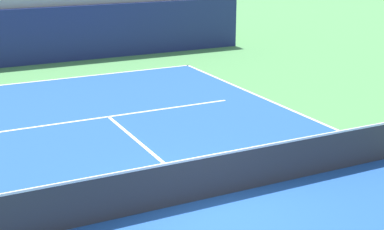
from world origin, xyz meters
The scene contains 9 objects.
ground_plane centered at (0.00, 0.00, 0.00)m, with size 80.00×80.00×0.00m, color #4C8C4C.
court_surface centered at (0.00, 0.00, 0.01)m, with size 11.00×24.00×0.01m, color #1E4C99.
baseline_far centered at (0.00, 11.95, 0.01)m, with size 11.00×0.10×0.00m, color white.
service_line_far centered at (0.00, 6.40, 0.01)m, with size 8.26×0.10×0.00m, color white.
centre_service_line centered at (0.00, 3.20, 0.01)m, with size 0.10×6.40×0.00m, color white.
back_wall centered at (0.00, 15.22, 1.21)m, with size 19.43×0.30×2.43m, color navy.
stands_tier_lower centered at (0.00, 16.57, 1.47)m, with size 19.43×2.40×2.95m, color #9E9E99.
stands_tier_upper centered at (0.00, 18.97, 2.01)m, with size 19.43×2.40×4.01m, color #9E9E99.
tennis_net centered at (0.00, 0.00, 0.51)m, with size 11.08×0.08×1.07m.
Camera 1 is at (-5.09, -9.51, 5.22)m, focal length 52.70 mm.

